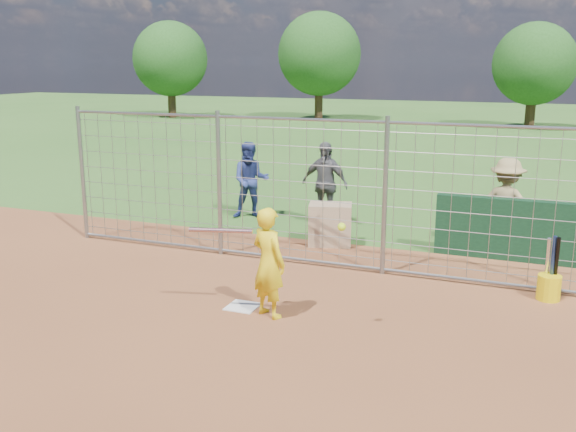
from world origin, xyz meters
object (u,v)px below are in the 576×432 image
at_px(bystander_a, 251,180).
at_px(bucket_with_bats, 549,284).
at_px(batter, 269,263).
at_px(bystander_c, 506,205).
at_px(equipment_bin, 330,224).
at_px(bystander_b, 325,184).

bearing_deg(bystander_a, bucket_with_bats, -48.60).
height_order(batter, bystander_c, bystander_c).
bearing_deg(equipment_bin, bucket_with_bats, -37.33).
bearing_deg(batter, bystander_c, -98.69).
relative_size(batter, bystander_b, 0.85).
xyz_separation_m(bystander_a, equipment_bin, (2.33, -1.41, -0.45)).
bearing_deg(bucket_with_bats, batter, -149.65).
relative_size(batter, bystander_a, 0.90).
height_order(bystander_b, bystander_c, bystander_b).
bearing_deg(bystander_c, bucket_with_bats, 118.45).
bearing_deg(bucket_with_bats, bystander_b, 146.55).
distance_m(bystander_b, bucket_with_bats, 5.43).
xyz_separation_m(equipment_bin, bucket_with_bats, (3.91, -1.59, -0.15)).
bearing_deg(equipment_bin, bystander_c, -0.88).
bearing_deg(bystander_c, bystander_a, 3.43).
distance_m(bystander_a, bystander_c, 5.47).
height_order(bystander_c, bucket_with_bats, bystander_c).
xyz_separation_m(bystander_c, equipment_bin, (-3.11, -0.80, -0.47)).
height_order(batter, equipment_bin, batter).
height_order(batter, bucket_with_bats, batter).
relative_size(bystander_a, bystander_c, 0.98).
bearing_deg(bystander_b, bystander_c, -0.72).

